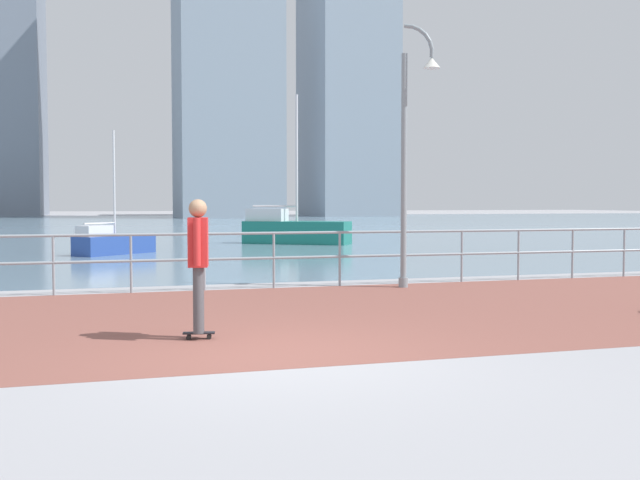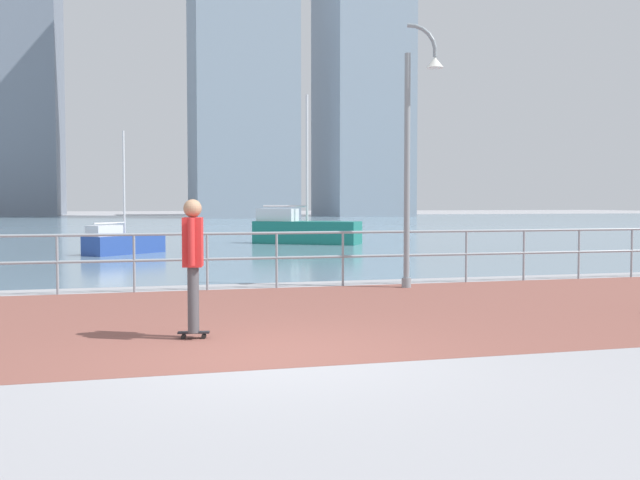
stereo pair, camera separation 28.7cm
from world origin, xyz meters
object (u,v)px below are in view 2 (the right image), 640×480
(skateboarder, at_px, (193,255))
(sailboat_blue, at_px, (122,242))
(lamppost, at_px, (415,142))
(sailboat_ivory, at_px, (303,230))

(skateboarder, relative_size, sailboat_blue, 0.43)
(sailboat_blue, bearing_deg, lamppost, -64.18)
(skateboarder, xyz_separation_m, sailboat_ivory, (6.55, 20.86, -0.47))
(sailboat_blue, bearing_deg, skateboarder, -87.03)
(lamppost, bearing_deg, skateboarder, -137.06)
(lamppost, height_order, sailboat_ivory, sailboat_ivory)
(sailboat_blue, relative_size, sailboat_ivory, 0.66)
(lamppost, bearing_deg, sailboat_blue, 115.82)
(sailboat_ivory, bearing_deg, lamppost, -95.86)
(skateboarder, distance_m, sailboat_ivory, 21.86)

